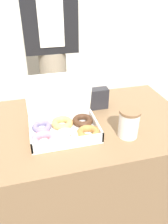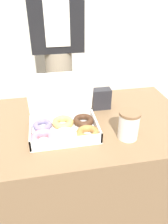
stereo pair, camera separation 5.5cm
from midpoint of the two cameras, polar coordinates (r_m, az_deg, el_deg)
ground_plane at (r=1.67m, az=0.77°, el=-24.59°), size 14.00×14.00×0.00m
table at (r=1.38m, az=0.88°, el=-15.71°), size 1.12×0.67×0.75m
donut_box at (r=1.04m, az=-3.75°, el=-3.45°), size 0.34×0.26×0.28m
coffee_cup at (r=1.01m, az=13.14°, el=-3.30°), size 0.10×0.10×0.14m
napkin_holder at (r=1.23m, az=5.79°, el=3.42°), size 0.10×0.06×0.12m
person_customer at (r=1.54m, az=-5.97°, el=18.47°), size 0.34×0.23×1.82m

